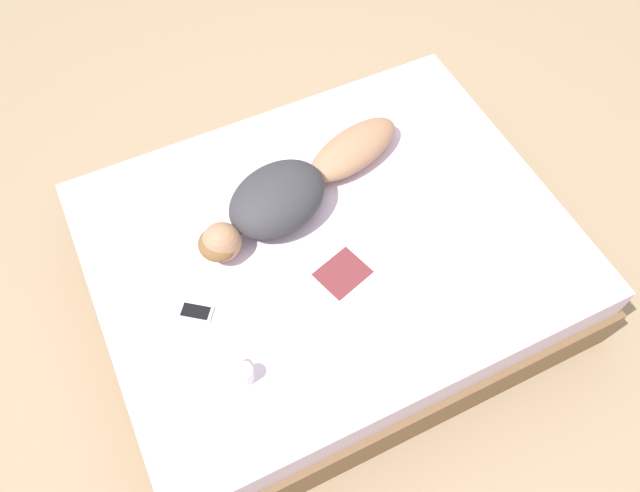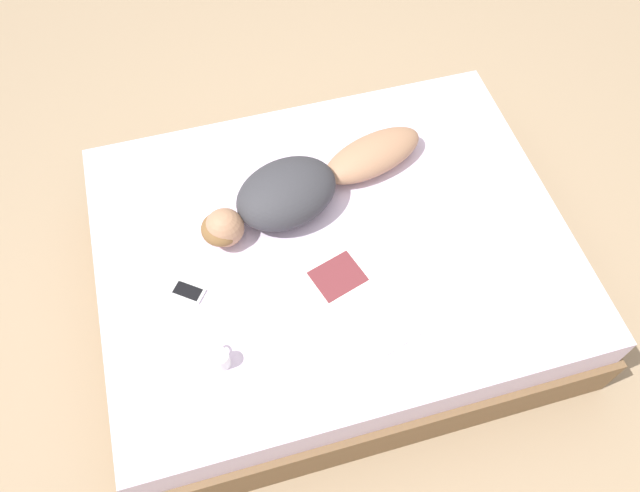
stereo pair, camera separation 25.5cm
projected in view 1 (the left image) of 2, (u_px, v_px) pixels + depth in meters
The scene contains 6 objects.
ground_plane at pixel (329, 287), 3.24m from camera, with size 12.00×12.00×0.00m, color #9E8466.
bed at pixel (329, 264), 3.04m from camera, with size 1.73×2.17×0.49m.
person at pixel (292, 190), 2.85m from camera, with size 0.56×1.18×0.22m.
open_magazine at pixel (364, 293), 2.67m from camera, with size 0.61×0.45×0.01m.
coffee_mug at pixel (245, 373), 2.44m from camera, with size 0.11×0.07×0.09m.
cell_phone at pixel (196, 312), 2.62m from camera, with size 0.15×0.16×0.01m.
Camera 1 is at (-1.36, 0.70, 2.87)m, focal length 35.00 mm.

